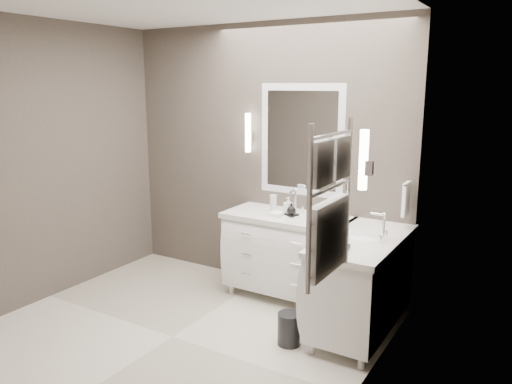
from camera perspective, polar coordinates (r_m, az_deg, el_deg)
The scene contains 19 objects.
floor at distance 4.45m, azimuth -9.53°, elevation -16.04°, with size 3.20×3.00×0.01m, color beige.
wall_back at distance 5.20m, azimuth 0.77°, elevation 4.05°, with size 3.20×0.01×2.70m, color #463E38.
wall_left at distance 5.19m, azimuth -23.70°, elevation 2.99°, with size 0.01×3.00×2.70m, color #463E38.
wall_right at distance 3.19m, azimuth 12.04°, elevation -1.46°, with size 0.01×3.00×2.70m, color #463E38.
vanity_back at distance 4.95m, azimuth 3.62°, elevation -6.70°, with size 1.24×0.59×0.97m.
vanity_right at distance 4.35m, azimuth 11.99°, elevation -9.69°, with size 0.59×1.24×0.97m.
mirror_back at distance 4.95m, azimuth 5.20°, elevation 5.92°, with size 0.90×0.02×1.10m.
mirror_right at distance 3.91m, azimuth 15.83°, elevation 3.82°, with size 0.02×0.90×1.10m.
sconce_back at distance 5.17m, azimuth -0.92°, elevation 6.71°, with size 0.06×0.06×0.40m.
sconce_right at distance 3.37m, azimuth 12.18°, elevation 3.47°, with size 0.06×0.06×0.40m.
towel_bar_corner at distance 4.54m, azimuth 16.78°, elevation -0.70°, with size 0.03×0.22×0.30m.
towel_ladder at distance 2.84m, azimuth 8.36°, elevation -2.16°, with size 0.06×0.58×0.90m.
waste_bin at distance 4.23m, azimuth 3.81°, elevation -15.33°, with size 0.19×0.19×0.27m, color black.
amenity_tray_back at distance 4.82m, azimuth 3.90°, elevation -2.59°, with size 0.14×0.11×0.02m, color black.
amenity_tray_right at distance 3.90m, azimuth 9.60°, elevation -6.30°, with size 0.13×0.17×0.03m, color black.
water_bottle at distance 4.86m, azimuth 1.98°, elevation -1.43°, with size 0.07×0.07×0.19m, color silver.
soap_bottle_a at distance 4.83m, azimuth 3.71°, elevation -1.50°, with size 0.07×0.07×0.15m, color white.
soap_bottle_b at distance 4.76m, azimuth 4.07°, elevation -1.93°, with size 0.09×0.09×0.11m, color black.
soap_bottle_c at distance 3.87m, azimuth 9.65°, elevation -5.08°, with size 0.06×0.06×0.15m, color white.
Camera 1 is at (2.60, -2.94, 2.09)m, focal length 35.00 mm.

